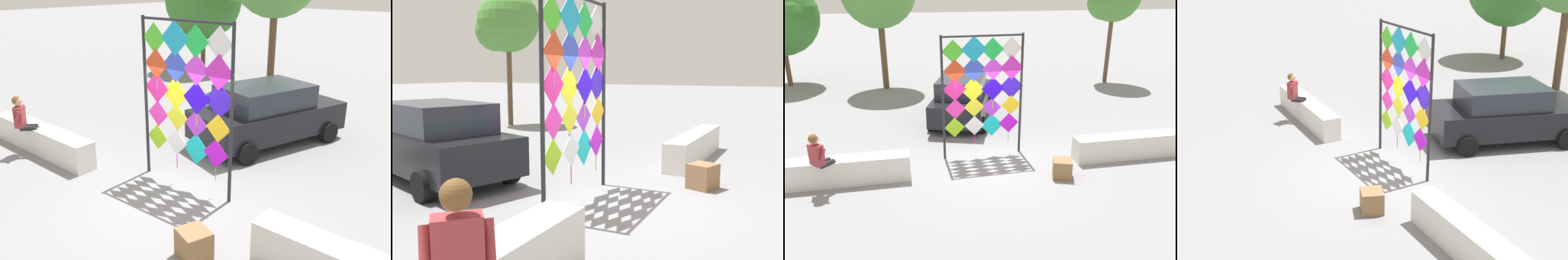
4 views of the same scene
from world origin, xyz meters
TOP-DOWN VIEW (x-y plane):
  - ground at (0.00, 0.00)m, footprint 120.00×120.00m
  - plaza_ledge_right at (4.27, -0.30)m, footprint 3.89×0.53m
  - kite_display_rack at (-0.16, 0.71)m, footprint 2.37×0.13m
  - seated_vendor at (-4.41, -0.60)m, footprint 0.72×0.73m
  - parked_car at (-0.23, 4.08)m, footprint 2.98×4.53m
  - cardboard_box_large at (1.60, -1.09)m, footprint 0.61×0.61m
  - tree_palm_like at (7.81, 8.38)m, footprint 2.52×2.59m

SIDE VIEW (x-z plane):
  - ground at x=0.00m, z-range 0.00..0.00m
  - cardboard_box_large at x=1.60m, z-range 0.00..0.49m
  - plaza_ledge_right at x=4.27m, z-range 0.00..0.69m
  - parked_car at x=-0.23m, z-range 0.01..1.64m
  - seated_vendor at x=-4.41m, z-range 0.14..1.68m
  - kite_display_rack at x=-0.16m, z-range 0.30..3.84m
  - tree_palm_like at x=7.81m, z-range 1.40..6.93m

